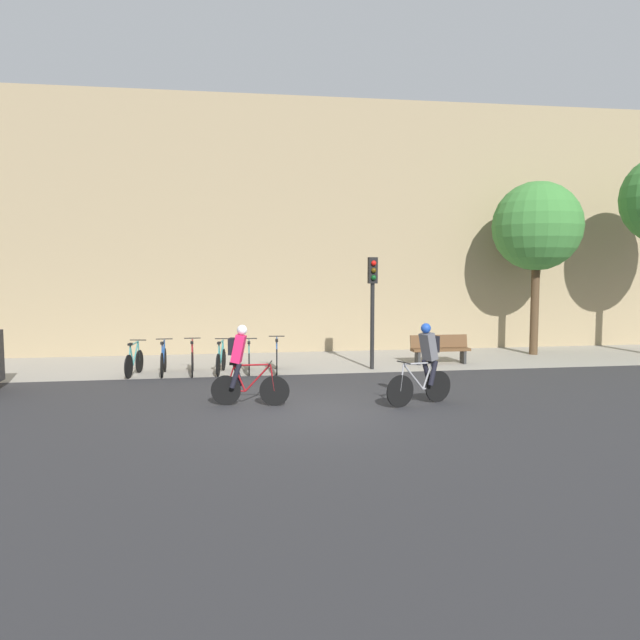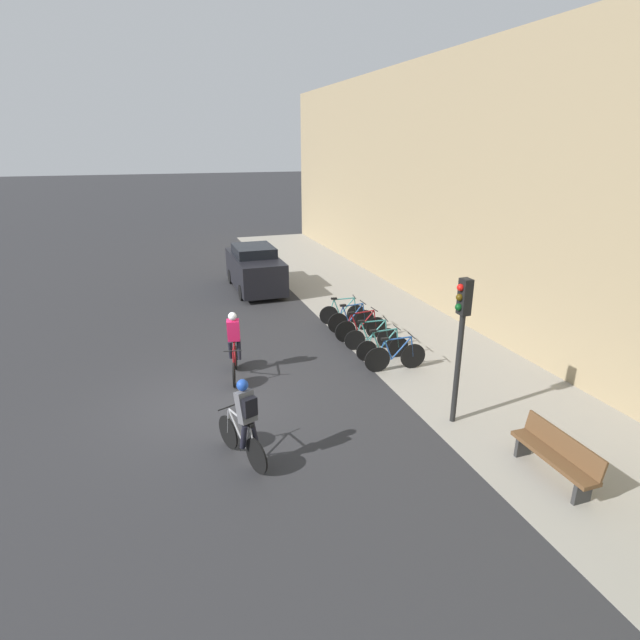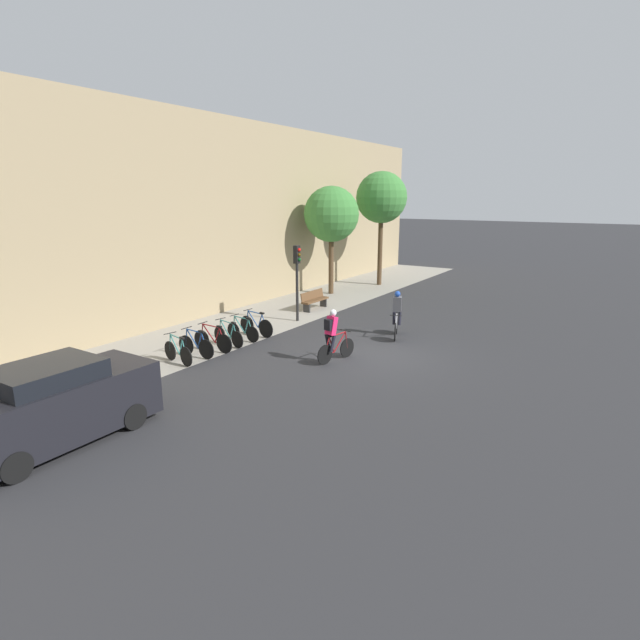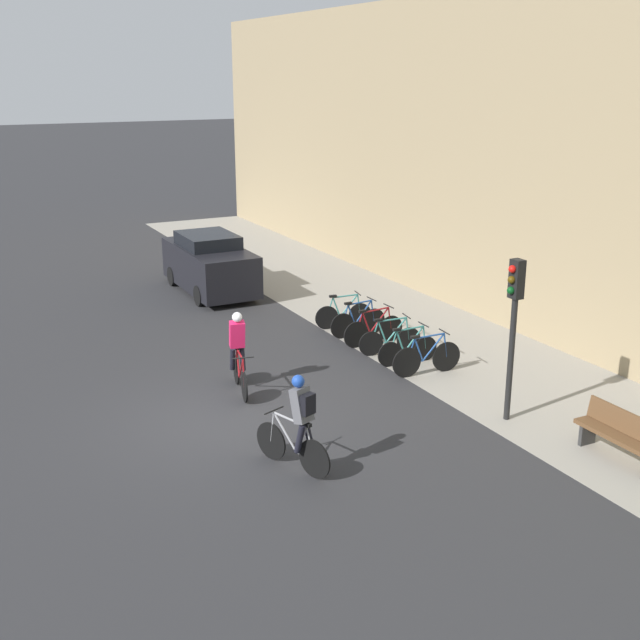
{
  "view_description": "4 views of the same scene",
  "coord_description": "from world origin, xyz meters",
  "px_view_note": "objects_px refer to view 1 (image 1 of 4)",
  "views": [
    {
      "loc": [
        -1.78,
        -12.6,
        3.06
      ],
      "look_at": [
        0.78,
        3.6,
        1.61
      ],
      "focal_mm": 35.0,
      "sensor_mm": 36.0,
      "label": 1
    },
    {
      "loc": [
        10.86,
        -0.86,
        5.87
      ],
      "look_at": [
        -1.01,
        3.17,
        1.42
      ],
      "focal_mm": 28.0,
      "sensor_mm": 36.0,
      "label": 2
    },
    {
      "loc": [
        -14.74,
        -7.19,
        5.31
      ],
      "look_at": [
        -1.26,
        1.47,
        1.32
      ],
      "focal_mm": 28.0,
      "sensor_mm": 36.0,
      "label": 3
    },
    {
      "loc": [
        14.0,
        -5.0,
        6.68
      ],
      "look_at": [
        -0.57,
        2.49,
        1.59
      ],
      "focal_mm": 45.0,
      "sensor_mm": 36.0,
      "label": 4
    }
  ],
  "objects_px": {
    "cyclist_pink": "(242,363)",
    "parked_bike_0": "(134,362)",
    "traffic_light_pole": "(373,292)",
    "parked_bike_4": "(249,359)",
    "parked_bike_1": "(163,360)",
    "bench": "(440,349)",
    "parked_bike_2": "(192,360)",
    "cyclist_grey": "(426,361)",
    "parked_bike_3": "(221,360)",
    "parked_bike_5": "(277,357)"
  },
  "relations": [
    {
      "from": "parked_bike_2",
      "to": "traffic_light_pole",
      "type": "distance_m",
      "value": 5.51
    },
    {
      "from": "parked_bike_0",
      "to": "parked_bike_2",
      "type": "bearing_deg",
      "value": -0.03
    },
    {
      "from": "parked_bike_2",
      "to": "cyclist_grey",
      "type": "bearing_deg",
      "value": -41.43
    },
    {
      "from": "cyclist_grey",
      "to": "parked_bike_1",
      "type": "height_order",
      "value": "cyclist_grey"
    },
    {
      "from": "parked_bike_1",
      "to": "bench",
      "type": "bearing_deg",
      "value": 4.56
    },
    {
      "from": "traffic_light_pole",
      "to": "parked_bike_3",
      "type": "bearing_deg",
      "value": -179.9
    },
    {
      "from": "parked_bike_2",
      "to": "parked_bike_3",
      "type": "relative_size",
      "value": 1.07
    },
    {
      "from": "parked_bike_0",
      "to": "parked_bike_3",
      "type": "distance_m",
      "value": 2.38
    },
    {
      "from": "parked_bike_2",
      "to": "parked_bike_4",
      "type": "height_order",
      "value": "parked_bike_2"
    },
    {
      "from": "cyclist_pink",
      "to": "cyclist_grey",
      "type": "height_order",
      "value": "cyclist_grey"
    },
    {
      "from": "parked_bike_0",
      "to": "cyclist_grey",
      "type": "bearing_deg",
      "value": -34.14
    },
    {
      "from": "cyclist_pink",
      "to": "parked_bike_4",
      "type": "distance_m",
      "value": 4.22
    },
    {
      "from": "parked_bike_4",
      "to": "parked_bike_1",
      "type": "bearing_deg",
      "value": 179.97
    },
    {
      "from": "cyclist_pink",
      "to": "bench",
      "type": "xyz_separation_m",
      "value": [
        6.26,
        4.83,
        -0.47
      ]
    },
    {
      "from": "parked_bike_1",
      "to": "parked_bike_4",
      "type": "distance_m",
      "value": 2.38
    },
    {
      "from": "parked_bike_2",
      "to": "traffic_light_pole",
      "type": "bearing_deg",
      "value": 0.08
    },
    {
      "from": "parked_bike_2",
      "to": "bench",
      "type": "height_order",
      "value": "parked_bike_2"
    },
    {
      "from": "cyclist_grey",
      "to": "parked_bike_4",
      "type": "bearing_deg",
      "value": 128.36
    },
    {
      "from": "cyclist_pink",
      "to": "parked_bike_5",
      "type": "height_order",
      "value": "cyclist_pink"
    },
    {
      "from": "parked_bike_3",
      "to": "parked_bike_4",
      "type": "bearing_deg",
      "value": -0.0
    },
    {
      "from": "traffic_light_pole",
      "to": "parked_bike_4",
      "type": "bearing_deg",
      "value": -179.88
    },
    {
      "from": "parked_bike_0",
      "to": "parked_bike_2",
      "type": "height_order",
      "value": "parked_bike_2"
    },
    {
      "from": "parked_bike_5",
      "to": "bench",
      "type": "bearing_deg",
      "value": 7.36
    },
    {
      "from": "cyclist_pink",
      "to": "parked_bike_4",
      "type": "relative_size",
      "value": 1.11
    },
    {
      "from": "parked_bike_3",
      "to": "parked_bike_5",
      "type": "xyz_separation_m",
      "value": [
        1.58,
        0.0,
        0.03
      ]
    },
    {
      "from": "cyclist_pink",
      "to": "parked_bike_0",
      "type": "bearing_deg",
      "value": 124.19
    },
    {
      "from": "parked_bike_0",
      "to": "parked_bike_5",
      "type": "relative_size",
      "value": 0.91
    },
    {
      "from": "parked_bike_0",
      "to": "parked_bike_5",
      "type": "xyz_separation_m",
      "value": [
        3.96,
        -0.0,
        0.03
      ]
    },
    {
      "from": "parked_bike_4",
      "to": "traffic_light_pole",
      "type": "relative_size",
      "value": 0.49
    },
    {
      "from": "parked_bike_5",
      "to": "bench",
      "type": "relative_size",
      "value": 0.95
    },
    {
      "from": "parked_bike_2",
      "to": "cyclist_pink",
      "type": "bearing_deg",
      "value": -73.36
    },
    {
      "from": "parked_bike_5",
      "to": "parked_bike_0",
      "type": "bearing_deg",
      "value": 180.0
    },
    {
      "from": "parked_bike_1",
      "to": "bench",
      "type": "xyz_separation_m",
      "value": [
        8.3,
        0.66,
        0.07
      ]
    },
    {
      "from": "parked_bike_0",
      "to": "parked_bike_1",
      "type": "bearing_deg",
      "value": 0.03
    },
    {
      "from": "parked_bike_1",
      "to": "cyclist_pink",
      "type": "bearing_deg",
      "value": -63.94
    },
    {
      "from": "parked_bike_0",
      "to": "parked_bike_3",
      "type": "height_order",
      "value": "parked_bike_0"
    },
    {
      "from": "parked_bike_3",
      "to": "parked_bike_5",
      "type": "height_order",
      "value": "parked_bike_5"
    },
    {
      "from": "traffic_light_pole",
      "to": "parked_bike_1",
      "type": "bearing_deg",
      "value": -179.94
    },
    {
      "from": "parked_bike_3",
      "to": "cyclist_pink",
      "type": "bearing_deg",
      "value": -83.76
    },
    {
      "from": "bench",
      "to": "cyclist_grey",
      "type": "bearing_deg",
      "value": -112.99
    },
    {
      "from": "parked_bike_1",
      "to": "parked_bike_4",
      "type": "xyz_separation_m",
      "value": [
        2.38,
        -0.0,
        -0.02
      ]
    },
    {
      "from": "bench",
      "to": "cyclist_pink",
      "type": "bearing_deg",
      "value": -142.32
    },
    {
      "from": "cyclist_grey",
      "to": "parked_bike_0",
      "type": "height_order",
      "value": "cyclist_grey"
    },
    {
      "from": "parked_bike_4",
      "to": "parked_bike_5",
      "type": "distance_m",
      "value": 0.79
    },
    {
      "from": "parked_bike_1",
      "to": "traffic_light_pole",
      "type": "relative_size",
      "value": 0.5
    },
    {
      "from": "cyclist_grey",
      "to": "bench",
      "type": "bearing_deg",
      "value": 67.01
    },
    {
      "from": "parked_bike_1",
      "to": "parked_bike_3",
      "type": "distance_m",
      "value": 1.58
    },
    {
      "from": "parked_bike_0",
      "to": "bench",
      "type": "bearing_deg",
      "value": 4.17
    },
    {
      "from": "cyclist_pink",
      "to": "parked_bike_4",
      "type": "bearing_deg",
      "value": 85.38
    },
    {
      "from": "parked_bike_0",
      "to": "parked_bike_3",
      "type": "xyz_separation_m",
      "value": [
        2.38,
        -0.0,
        -0.0
      ]
    }
  ]
}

